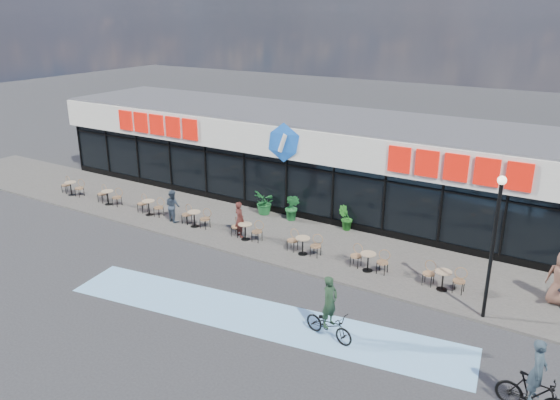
% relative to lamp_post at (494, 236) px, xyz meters
% --- Properties ---
extents(ground, '(120.00, 120.00, 0.00)m').
position_rel_lamp_post_xyz_m(ground, '(-10.40, -2.30, -3.01)').
color(ground, '#28282B').
rests_on(ground, ground).
extents(sidewalk, '(44.00, 5.00, 0.10)m').
position_rel_lamp_post_xyz_m(sidewalk, '(-10.40, 2.20, -2.96)').
color(sidewalk, '#534F4A').
rests_on(sidewalk, ground).
extents(bike_lane, '(14.17, 4.13, 0.01)m').
position_rel_lamp_post_xyz_m(bike_lane, '(-6.40, -3.80, -3.01)').
color(bike_lane, '#78B1E3').
rests_on(bike_lane, ground).
extents(building, '(30.60, 6.57, 4.75)m').
position_rel_lamp_post_xyz_m(building, '(-10.40, 7.63, -0.67)').
color(building, black).
rests_on(building, ground).
extents(lamp_post, '(0.28, 0.28, 4.87)m').
position_rel_lamp_post_xyz_m(lamp_post, '(0.00, 0.00, 0.00)').
color(lamp_post, black).
rests_on(lamp_post, sidewalk).
extents(bistro_set_0, '(1.54, 0.62, 0.90)m').
position_rel_lamp_post_xyz_m(bistro_set_0, '(-21.94, 1.20, -2.46)').
color(bistro_set_0, tan).
rests_on(bistro_set_0, sidewalk).
extents(bistro_set_1, '(1.54, 0.62, 0.90)m').
position_rel_lamp_post_xyz_m(bistro_set_1, '(-19.05, 1.20, -2.46)').
color(bistro_set_1, tan).
rests_on(bistro_set_1, sidewalk).
extents(bistro_set_2, '(1.54, 0.62, 0.90)m').
position_rel_lamp_post_xyz_m(bistro_set_2, '(-16.15, 1.20, -2.46)').
color(bistro_set_2, tan).
rests_on(bistro_set_2, sidewalk).
extents(bistro_set_3, '(1.54, 0.62, 0.90)m').
position_rel_lamp_post_xyz_m(bistro_set_3, '(-13.26, 1.20, -2.46)').
color(bistro_set_3, tan).
rests_on(bistro_set_3, sidewalk).
extents(bistro_set_4, '(1.54, 0.62, 0.90)m').
position_rel_lamp_post_xyz_m(bistro_set_4, '(-10.37, 1.20, -2.46)').
color(bistro_set_4, tan).
rests_on(bistro_set_4, sidewalk).
extents(bistro_set_5, '(1.54, 0.62, 0.90)m').
position_rel_lamp_post_xyz_m(bistro_set_5, '(-7.47, 1.20, -2.46)').
color(bistro_set_5, tan).
rests_on(bistro_set_5, sidewalk).
extents(bistro_set_6, '(1.54, 0.62, 0.90)m').
position_rel_lamp_post_xyz_m(bistro_set_6, '(-4.58, 1.20, -2.46)').
color(bistro_set_6, tan).
rests_on(bistro_set_6, sidewalk).
extents(bistro_set_7, '(1.54, 0.62, 0.90)m').
position_rel_lamp_post_xyz_m(bistro_set_7, '(-1.68, 1.20, -2.46)').
color(bistro_set_7, tan).
rests_on(bistro_set_7, sidewalk).
extents(potted_plant_left, '(1.47, 1.47, 1.23)m').
position_rel_lamp_post_xyz_m(potted_plant_left, '(-11.34, 4.17, -2.29)').
color(potted_plant_left, '#185625').
rests_on(potted_plant_left, sidewalk).
extents(potted_plant_mid, '(0.82, 0.80, 1.16)m').
position_rel_lamp_post_xyz_m(potted_plant_mid, '(-7.10, 4.42, -2.33)').
color(potted_plant_mid, '#1A5618').
rests_on(potted_plant_mid, sidewalk).
extents(potted_plant_right, '(0.81, 0.69, 1.34)m').
position_rel_lamp_post_xyz_m(potted_plant_right, '(-9.77, 4.18, -2.24)').
color(potted_plant_right, '#1C622A').
rests_on(potted_plant_right, sidewalk).
extents(patron_left, '(0.70, 0.60, 1.63)m').
position_rel_lamp_post_xyz_m(patron_left, '(-10.78, 1.27, -2.10)').
color(patron_left, '#401B17').
rests_on(patron_left, sidewalk).
extents(patron_right, '(0.88, 0.75, 1.56)m').
position_rel_lamp_post_xyz_m(patron_right, '(-14.57, 1.12, -2.13)').
color(patron_right, '#2D3846').
rests_on(patron_right, sidewalk).
extents(cyclist_a, '(1.85, 0.94, 2.12)m').
position_rel_lamp_post_xyz_m(cyclist_a, '(-3.86, -3.65, -2.31)').
color(cyclist_a, black).
rests_on(cyclist_a, ground).
extents(cyclist_b, '(1.89, 0.68, 2.14)m').
position_rel_lamp_post_xyz_m(cyclist_b, '(2.04, -3.96, -2.25)').
color(cyclist_b, black).
rests_on(cyclist_b, ground).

